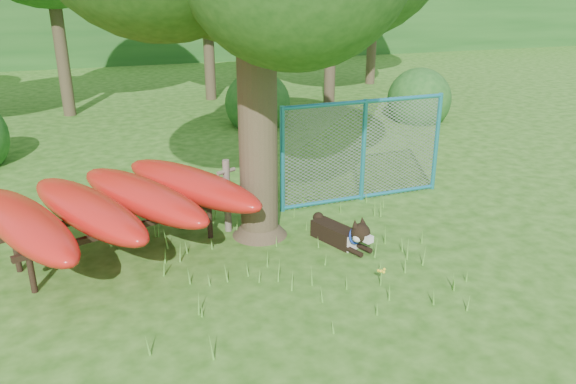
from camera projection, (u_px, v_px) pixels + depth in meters
name	position (u px, v px, depth m)	size (l,w,h in m)	color
ground	(304.00, 299.00, 7.15)	(80.00, 80.00, 0.00)	#225310
wooden_post	(227.00, 194.00, 8.86)	(0.32, 0.19, 1.20)	#62584A
kayak_rack	(115.00, 203.00, 8.05)	(4.31, 3.87, 1.06)	black
husky_dog	(343.00, 234.00, 8.51)	(0.65, 1.23, 0.56)	black
fence_section	(363.00, 151.00, 10.05)	(3.19, 0.21, 3.11)	teal
wildflower_clump	(382.00, 272.00, 7.39)	(0.11, 0.11, 0.25)	#579932
shrub_right	(417.00, 120.00, 16.20)	(1.80, 1.80, 1.80)	#1B4F19
shrub_mid	(258.00, 125.00, 15.71)	(1.80, 1.80, 1.80)	#1B4F19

